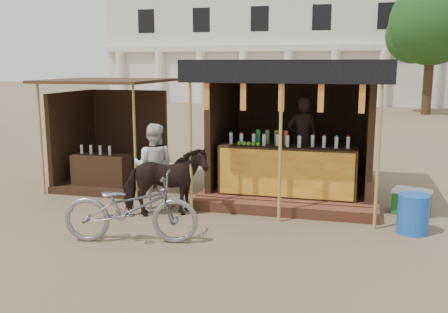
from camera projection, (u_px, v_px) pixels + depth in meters
name	position (u px, v px, depth m)	size (l,w,h in m)	color
ground	(197.00, 248.00, 7.47)	(120.00, 120.00, 0.00)	#846B4C
main_stall	(293.00, 147.00, 10.24)	(3.60, 3.61, 2.78)	brown
secondary_stall	(106.00, 148.00, 11.17)	(2.40, 2.40, 2.38)	#372114
cow	(165.00, 182.00, 8.90)	(0.68, 1.49, 1.26)	black
motorbike	(131.00, 208.00, 7.62)	(0.72, 2.06, 1.08)	gray
bystander	(154.00, 166.00, 9.46)	(0.78, 0.61, 1.61)	white
blue_barrel	(413.00, 214.00, 8.06)	(0.50, 0.50, 0.64)	blue
cooler	(412.00, 202.00, 9.10)	(0.75, 0.62, 0.46)	#197323
background_building	(296.00, 45.00, 35.73)	(26.00, 7.45, 8.18)	silver
tree	(428.00, 26.00, 26.27)	(4.50, 4.40, 7.00)	#382314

